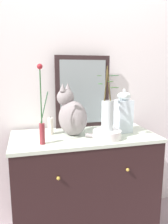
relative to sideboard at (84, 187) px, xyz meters
name	(u,v)px	position (x,y,z in m)	size (l,w,h in m)	color
wall_back	(74,79)	(0.00, 0.34, 0.86)	(4.40, 0.08, 2.60)	white
sideboard	(84,187)	(0.00, 0.00, 0.00)	(1.11, 0.56, 0.88)	black
mirror_leaning	(83,92)	(0.05, 0.25, 0.75)	(0.47, 0.03, 0.61)	black
cat_sitting	(72,114)	(-0.09, 0.02, 0.60)	(0.39, 0.37, 0.40)	gray
vase_slim_green	(42,119)	(-0.33, -0.14, 0.61)	(0.07, 0.04, 0.53)	maroon
bowl_porcelain	(107,134)	(0.14, -0.14, 0.47)	(0.21, 0.21, 0.06)	white
vase_glass_clear	(107,113)	(0.14, -0.14, 0.63)	(0.15, 0.16, 0.46)	silver
jar_lidded_porcelain	(124,113)	(0.33, 0.01, 0.60)	(0.12, 0.12, 0.35)	white
candle_pillar	(51,126)	(-0.25, 0.08, 0.51)	(0.04, 0.04, 0.14)	silver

